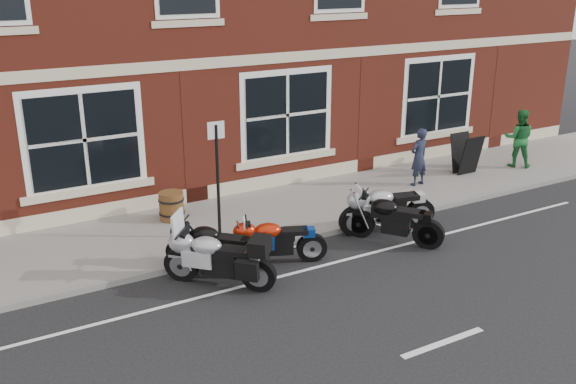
% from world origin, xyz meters
% --- Properties ---
extents(ground, '(80.00, 80.00, 0.00)m').
position_xyz_m(ground, '(0.00, 0.00, 0.00)').
color(ground, black).
rests_on(ground, ground).
extents(sidewalk, '(30.00, 3.00, 0.12)m').
position_xyz_m(sidewalk, '(0.00, 3.00, 0.06)').
color(sidewalk, slate).
rests_on(sidewalk, ground).
extents(kerb, '(30.00, 0.16, 0.12)m').
position_xyz_m(kerb, '(0.00, 1.42, 0.06)').
color(kerb, slate).
rests_on(kerb, ground).
extents(moto_touring_silver, '(1.59, 1.62, 1.40)m').
position_xyz_m(moto_touring_silver, '(-2.25, 0.50, 0.57)').
color(moto_touring_silver, black).
rests_on(moto_touring_silver, ground).
extents(moto_sport_red, '(1.85, 0.85, 0.88)m').
position_xyz_m(moto_sport_red, '(-0.89, 0.77, 0.50)').
color(moto_sport_red, black).
rests_on(moto_sport_red, ground).
extents(moto_sport_black, '(1.55, 1.52, 0.92)m').
position_xyz_m(moto_sport_black, '(-2.04, 1.03, 0.53)').
color(moto_sport_black, black).
rests_on(moto_sport_black, ground).
extents(moto_sport_silver, '(2.19, 0.64, 1.00)m').
position_xyz_m(moto_sport_silver, '(1.95, 1.00, 0.57)').
color(moto_sport_silver, black).
rests_on(moto_sport_silver, ground).
extents(moto_naked_black, '(1.35, 1.80, 0.96)m').
position_xyz_m(moto_naked_black, '(1.71, 0.46, 0.55)').
color(moto_naked_black, black).
rests_on(moto_naked_black, ground).
extents(pedestrian_left, '(0.59, 0.43, 1.50)m').
position_xyz_m(pedestrian_left, '(4.44, 2.83, 0.87)').
color(pedestrian_left, '#1B2032').
rests_on(pedestrian_left, sidewalk).
extents(pedestrian_right, '(1.00, 1.00, 1.63)m').
position_xyz_m(pedestrian_right, '(7.98, 2.72, 0.94)').
color(pedestrian_right, '#1C622B').
rests_on(pedestrian_right, sidewalk).
extents(a_board_sign, '(0.66, 0.44, 1.09)m').
position_xyz_m(a_board_sign, '(6.23, 2.96, 0.67)').
color(a_board_sign, black).
rests_on(a_board_sign, sidewalk).
extents(barrel_planter, '(0.57, 0.57, 0.64)m').
position_xyz_m(barrel_planter, '(-1.94, 3.68, 0.44)').
color(barrel_planter, '#493413').
rests_on(barrel_planter, sidewalk).
extents(parking_sign, '(0.35, 0.07, 2.48)m').
position_xyz_m(parking_sign, '(-1.43, 2.20, 1.55)').
color(parking_sign, black).
rests_on(parking_sign, sidewalk).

